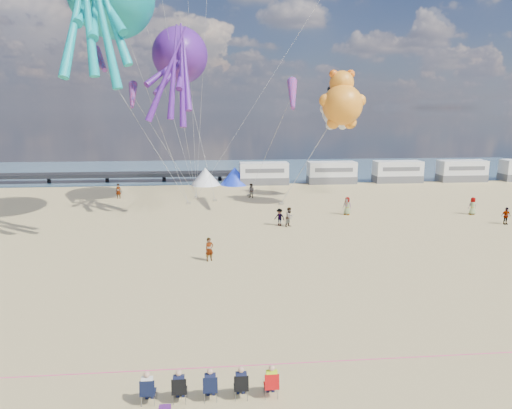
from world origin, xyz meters
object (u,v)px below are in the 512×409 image
Objects in this scene: tent_white at (205,176)px; tent_blue at (235,176)px; motorhome_2 at (398,172)px; sandbag_d at (249,195)px; beachgoer_0 at (347,206)px; beachgoer_7 at (289,217)px; beachgoer_5 at (118,191)px; kite_panda at (337,112)px; motorhome_0 at (264,173)px; sandbag_c at (281,203)px; motorhome_3 at (462,171)px; windsock_left at (99,60)px; beachgoer_6 at (473,206)px; sandbag_b at (215,200)px; windsock_right at (133,95)px; beachgoer_3 at (506,216)px; beachgoer_1 at (251,191)px; sandbag_a at (188,203)px; windsock_mid at (292,94)px; kite_octopus_purple at (180,55)px; motorhome_1 at (332,172)px; kite_teddy_orange at (342,105)px; spectator_row at (210,383)px; standing_person at (209,249)px; beachgoer_2 at (279,217)px; sandbag_e at (196,197)px.

tent_white is 1.00× the size of tent_blue.
motorhome_2 is 13.20× the size of sandbag_d.
beachgoer_0 is 7.57m from beachgoer_7.
beachgoer_5 is 0.31× the size of kite_panda.
sandbag_c is at bearing -88.11° from motorhome_0.
motorhome_3 reaches higher than tent_white.
beachgoer_7 is 0.27× the size of windsock_left.
beachgoer_6 is 18.95m from beachgoer_7.
tent_blue is 8.00× the size of sandbag_b.
windsock_right reaches higher than kite_panda.
motorhome_2 is 42.28m from windsock_left.
beachgoer_3 reaches higher than sandbag_c.
beachgoer_1 is 7.73m from sandbag_a.
beachgoer_5 is 9.16m from sandbag_a.
tent_blue is at bearing 128.73° from beachgoer_3.
windsock_right is at bearing 173.52° from windsock_mid.
windsock_mid is 1.26× the size of windsock_right.
motorhome_2 is (19.00, 0.00, 0.00)m from motorhome_0.
beachgoer_7 is at bearing -22.46° from kite_octopus_purple.
kite_teddy_orange is at bearing -101.87° from motorhome_1.
sandbag_a is 0.08× the size of windsock_left.
motorhome_2 is 4.18× the size of beachgoer_3.
motorhome_1 is at bearing 35.02° from sandbag_d.
sandbag_d is (4.29, 38.49, -0.54)m from spectator_row.
motorhome_3 is 29.26m from kite_teddy_orange.
tent_blue reaches higher than beachgoer_6.
kite_octopus_purple is (7.86, -3.97, 14.70)m from beachgoer_5.
tent_white is (-36.50, 0.00, -0.30)m from motorhome_3.
standing_person is 0.95× the size of beachgoer_6.
beachgoer_3 is 0.13× the size of kite_octopus_purple.
sandbag_b is (-25.75, -11.09, -1.39)m from motorhome_2.
kite_teddy_orange is 23.21m from windsock_left.
beachgoer_5 is (-10.70, 23.13, 0.04)m from standing_person.
kite_panda is at bearing -151.96° from motorhome_3.
windsock_left is (-15.69, 4.19, 13.72)m from beachgoer_2.
windsock_mid is at bearing -2.90° from kite_octopus_purple.
beachgoer_6 is at bearing -0.49° from standing_person.
sandbag_b is at bearing -4.99° from beachgoer_5.
motorhome_2 is 4.02× the size of standing_person.
sandbag_c is at bearing -4.30° from windsock_left.
windsock_left is at bearing -132.16° from motorhome_0.
motorhome_3 is 32.40m from sandbag_d.
windsock_mid is (1.76, 4.50, 10.80)m from beachgoer_2.
motorhome_2 is at bearing 48.08° from kite_octopus_purple.
motorhome_1 is at bearing 180.00° from motorhome_3.
windsock_left reaches higher than beachgoer_1.
sandbag_e is at bearing 32.03° from windsock_right.
beachgoer_5 is at bearing 177.86° from kite_octopus_purple.
beachgoer_0 is 3.55× the size of sandbag_e.
beachgoer_3 is at bearing 17.87° from beachgoer_0.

